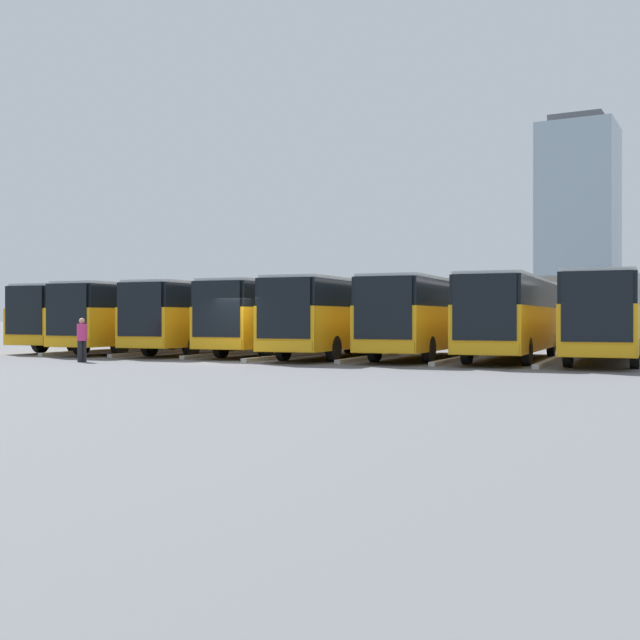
{
  "coord_description": "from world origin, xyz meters",
  "views": [
    {
      "loc": [
        -17.27,
        25.81,
        1.7
      ],
      "look_at": [
        -0.46,
        -6.03,
        1.62
      ],
      "focal_mm": 45.0,
      "sensor_mm": 36.0,
      "label": 1
    }
  ],
  "objects_px": {
    "bus_3": "(342,315)",
    "pedestrian": "(82,338)",
    "bus_1": "(513,314)",
    "bus_2": "(427,315)",
    "bus_6": "(148,315)",
    "bus_4": "(281,315)",
    "bus_7": "(106,315)",
    "bus_5": "(213,315)",
    "bus_0": "(607,314)"
  },
  "relations": [
    {
      "from": "bus_3",
      "to": "pedestrian",
      "type": "bearing_deg",
      "value": 43.26
    },
    {
      "from": "bus_1",
      "to": "bus_2",
      "type": "distance_m",
      "value": 3.62
    },
    {
      "from": "bus_1",
      "to": "pedestrian",
      "type": "relative_size",
      "value": 7.17
    },
    {
      "from": "bus_2",
      "to": "bus_6",
      "type": "height_order",
      "value": "same"
    },
    {
      "from": "bus_4",
      "to": "bus_7",
      "type": "xyz_separation_m",
      "value": [
        10.84,
        -0.07,
        0.0
      ]
    },
    {
      "from": "bus_4",
      "to": "bus_3",
      "type": "bearing_deg",
      "value": 161.18
    },
    {
      "from": "bus_7",
      "to": "bus_2",
      "type": "bearing_deg",
      "value": 174.39
    },
    {
      "from": "bus_2",
      "to": "bus_4",
      "type": "bearing_deg",
      "value": -5.67
    },
    {
      "from": "bus_1",
      "to": "bus_3",
      "type": "height_order",
      "value": "same"
    },
    {
      "from": "bus_3",
      "to": "bus_5",
      "type": "height_order",
      "value": "same"
    },
    {
      "from": "bus_7",
      "to": "bus_4",
      "type": "bearing_deg",
      "value": 174.43
    },
    {
      "from": "bus_4",
      "to": "bus_7",
      "type": "bearing_deg",
      "value": -5.57
    },
    {
      "from": "bus_0",
      "to": "bus_5",
      "type": "bearing_deg",
      "value": -3.45
    },
    {
      "from": "bus_7",
      "to": "bus_0",
      "type": "bearing_deg",
      "value": 175.08
    },
    {
      "from": "bus_3",
      "to": "bus_6",
      "type": "bearing_deg",
      "value": -5.28
    },
    {
      "from": "bus_1",
      "to": "bus_2",
      "type": "bearing_deg",
      "value": -1.75
    },
    {
      "from": "bus_0",
      "to": "pedestrian",
      "type": "xyz_separation_m",
      "value": [
        18.07,
        9.25,
        -0.94
      ]
    },
    {
      "from": "bus_1",
      "to": "bus_6",
      "type": "relative_size",
      "value": 1.0
    },
    {
      "from": "bus_0",
      "to": "bus_4",
      "type": "distance_m",
      "value": 14.45
    },
    {
      "from": "bus_0",
      "to": "bus_6",
      "type": "bearing_deg",
      "value": -2.41
    },
    {
      "from": "bus_2",
      "to": "bus_7",
      "type": "distance_m",
      "value": 18.06
    },
    {
      "from": "pedestrian",
      "to": "bus_2",
      "type": "bearing_deg",
      "value": -48.27
    },
    {
      "from": "bus_4",
      "to": "bus_2",
      "type": "bearing_deg",
      "value": 174.33
    },
    {
      "from": "bus_2",
      "to": "pedestrian",
      "type": "height_order",
      "value": "bus_2"
    },
    {
      "from": "bus_2",
      "to": "bus_5",
      "type": "bearing_deg",
      "value": -3.64
    },
    {
      "from": "bus_4",
      "to": "pedestrian",
      "type": "height_order",
      "value": "bus_4"
    },
    {
      "from": "bus_0",
      "to": "bus_7",
      "type": "xyz_separation_m",
      "value": [
        25.28,
        0.14,
        0.0
      ]
    },
    {
      "from": "bus_0",
      "to": "bus_1",
      "type": "height_order",
      "value": "same"
    },
    {
      "from": "bus_1",
      "to": "bus_5",
      "type": "height_order",
      "value": "same"
    },
    {
      "from": "bus_4",
      "to": "bus_6",
      "type": "distance_m",
      "value": 7.28
    },
    {
      "from": "bus_4",
      "to": "bus_6",
      "type": "bearing_deg",
      "value": 1.58
    },
    {
      "from": "bus_3",
      "to": "bus_7",
      "type": "distance_m",
      "value": 14.48
    },
    {
      "from": "bus_4",
      "to": "bus_6",
      "type": "height_order",
      "value": "same"
    },
    {
      "from": "bus_3",
      "to": "bus_7",
      "type": "height_order",
      "value": "same"
    },
    {
      "from": "bus_0",
      "to": "bus_7",
      "type": "height_order",
      "value": "same"
    },
    {
      "from": "bus_5",
      "to": "pedestrian",
      "type": "xyz_separation_m",
      "value": [
        0.01,
        8.69,
        -0.94
      ]
    },
    {
      "from": "bus_0",
      "to": "bus_5",
      "type": "height_order",
      "value": "same"
    },
    {
      "from": "bus_3",
      "to": "pedestrian",
      "type": "distance_m",
      "value": 10.95
    },
    {
      "from": "bus_6",
      "to": "pedestrian",
      "type": "distance_m",
      "value": 8.99
    },
    {
      "from": "bus_5",
      "to": "bus_6",
      "type": "distance_m",
      "value": 3.65
    },
    {
      "from": "bus_5",
      "to": "bus_6",
      "type": "height_order",
      "value": "same"
    },
    {
      "from": "bus_3",
      "to": "bus_7",
      "type": "xyz_separation_m",
      "value": [
        14.45,
        -0.94,
        0.0
      ]
    },
    {
      "from": "bus_1",
      "to": "pedestrian",
      "type": "bearing_deg",
      "value": 27.26
    },
    {
      "from": "bus_6",
      "to": "bus_2",
      "type": "bearing_deg",
      "value": 177.97
    },
    {
      "from": "bus_1",
      "to": "bus_5",
      "type": "relative_size",
      "value": 1.0
    },
    {
      "from": "bus_6",
      "to": "pedestrian",
      "type": "height_order",
      "value": "bus_6"
    },
    {
      "from": "bus_2",
      "to": "bus_3",
      "type": "relative_size",
      "value": 1.0
    },
    {
      "from": "bus_1",
      "to": "bus_5",
      "type": "bearing_deg",
      "value": -3.17
    },
    {
      "from": "bus_6",
      "to": "pedestrian",
      "type": "xyz_separation_m",
      "value": [
        -3.6,
        8.18,
        -0.94
      ]
    },
    {
      "from": "bus_6",
      "to": "bus_0",
      "type": "bearing_deg",
      "value": 177.59
    }
  ]
}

